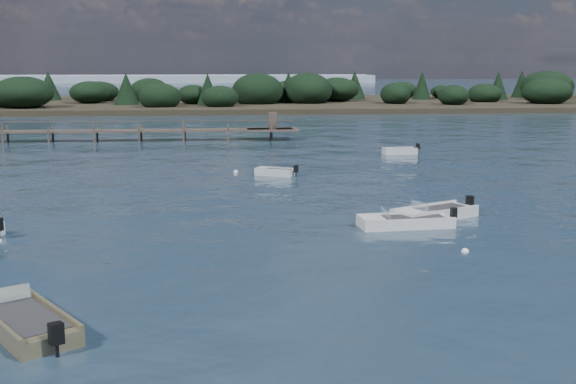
{
  "coord_description": "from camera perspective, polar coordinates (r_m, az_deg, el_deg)",
  "views": [
    {
      "loc": [
        -0.6,
        -23.06,
        7.87
      ],
      "look_at": [
        2.6,
        14.0,
        1.0
      ],
      "focal_mm": 45.0,
      "sensor_mm": 36.0,
      "label": 1
    }
  ],
  "objects": [
    {
      "name": "ground",
      "position": [
        83.43,
        -4.52,
        5.02
      ],
      "size": [
        400.0,
        400.0,
        0.0
      ],
      "primitive_type": "plane",
      "color": "#162635",
      "rests_on": "ground"
    },
    {
      "name": "tender_far_white",
      "position": [
        49.46,
        -1.01,
        1.48
      ],
      "size": [
        2.97,
        2.19,
        1.03
      ],
      "color": "#B2B8BA",
      "rests_on": "ground"
    },
    {
      "name": "buoy_b",
      "position": [
        30.86,
        13.81,
        -4.62
      ],
      "size": [
        0.32,
        0.32,
        0.32
      ],
      "primitive_type": "sphere",
      "color": "silver",
      "rests_on": "ground"
    },
    {
      "name": "buoy_e",
      "position": [
        51.11,
        -4.15,
        1.58
      ],
      "size": [
        0.32,
        0.32,
        0.32
      ],
      "primitive_type": "sphere",
      "color": "silver",
      "rests_on": "ground"
    },
    {
      "name": "tender_far_grey_b",
      "position": [
        61.46,
        8.82,
        3.13
      ],
      "size": [
        3.21,
        1.46,
        1.08
      ],
      "color": "#B2B8BA",
      "rests_on": "ground"
    },
    {
      "name": "far_headland",
      "position": [
        125.83,
        6.87,
        7.7
      ],
      "size": [
        190.0,
        40.0,
        5.8
      ],
      "color": "black",
      "rests_on": "ground"
    },
    {
      "name": "dinghy_mid_white_a",
      "position": [
        34.85,
        9.23,
        -2.48
      ],
      "size": [
        4.82,
        2.02,
        1.11
      ],
      "color": "silver",
      "rests_on": "ground"
    },
    {
      "name": "jetty",
      "position": [
        74.45,
        -21.48,
        4.43
      ],
      "size": [
        64.5,
        3.2,
        3.4
      ],
      "color": "#493D36",
      "rests_on": "ground"
    },
    {
      "name": "dinghy_near_olive",
      "position": [
        23.1,
        -20.25,
        -9.69
      ],
      "size": [
        4.22,
        5.03,
        1.28
      ],
      "color": "brown",
      "rests_on": "ground"
    },
    {
      "name": "dinghy_mid_white_b",
      "position": [
        36.93,
        11.48,
        -1.8
      ],
      "size": [
        4.76,
        3.54,
        1.2
      ],
      "color": "silver",
      "rests_on": "ground"
    }
  ]
}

